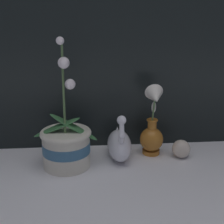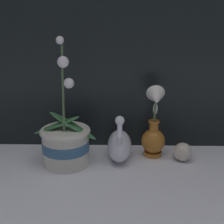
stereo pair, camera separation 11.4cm
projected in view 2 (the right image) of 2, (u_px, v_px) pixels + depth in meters
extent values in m
plane|color=white|center=(118.00, 178.00, 1.07)|extent=(2.80, 2.80, 0.00)
cylinder|color=beige|center=(66.00, 146.00, 1.16)|extent=(0.17, 0.17, 0.14)
cylinder|color=#386689|center=(66.00, 145.00, 1.16)|extent=(0.17, 0.17, 0.04)
torus|color=beige|center=(65.00, 131.00, 1.14)|extent=(0.19, 0.19, 0.02)
cylinder|color=#4C6B3D|center=(63.00, 87.00, 1.09)|extent=(0.01, 0.05, 0.32)
ellipsoid|color=#38703D|center=(73.00, 126.00, 1.13)|extent=(0.18, 0.07, 0.11)
ellipsoid|color=#38703D|center=(57.00, 125.00, 1.13)|extent=(0.17, 0.05, 0.08)
sphere|color=white|center=(60.00, 40.00, 1.05)|extent=(0.03, 0.03, 0.03)
sphere|color=white|center=(63.00, 62.00, 1.06)|extent=(0.04, 0.04, 0.04)
sphere|color=white|center=(69.00, 83.00, 1.07)|extent=(0.04, 0.04, 0.04)
ellipsoid|color=white|center=(120.00, 146.00, 1.20)|extent=(0.09, 0.19, 0.11)
cone|color=white|center=(120.00, 135.00, 1.26)|extent=(0.05, 0.06, 0.08)
cylinder|color=white|center=(120.00, 140.00, 1.12)|extent=(0.02, 0.05, 0.06)
sphere|color=white|center=(120.00, 136.00, 1.10)|extent=(0.02, 0.02, 0.02)
cylinder|color=white|center=(120.00, 128.00, 1.10)|extent=(0.02, 0.04, 0.06)
sphere|color=white|center=(120.00, 121.00, 1.10)|extent=(0.03, 0.03, 0.03)
cylinder|color=#B26B23|center=(153.00, 153.00, 1.24)|extent=(0.07, 0.07, 0.02)
ellipsoid|color=#B26B23|center=(153.00, 141.00, 1.23)|extent=(0.09, 0.09, 0.10)
cylinder|color=#B26B23|center=(154.00, 126.00, 1.21)|extent=(0.04, 0.04, 0.04)
torus|color=#B26B23|center=(154.00, 122.00, 1.20)|extent=(0.04, 0.04, 0.01)
cylinder|color=#567A47|center=(155.00, 112.00, 1.18)|extent=(0.01, 0.03, 0.09)
cone|color=white|center=(157.00, 98.00, 1.13)|extent=(0.07, 0.08, 0.09)
ellipsoid|color=white|center=(156.00, 108.00, 1.18)|extent=(0.02, 0.02, 0.04)
sphere|color=beige|center=(183.00, 152.00, 1.19)|extent=(0.07, 0.07, 0.07)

